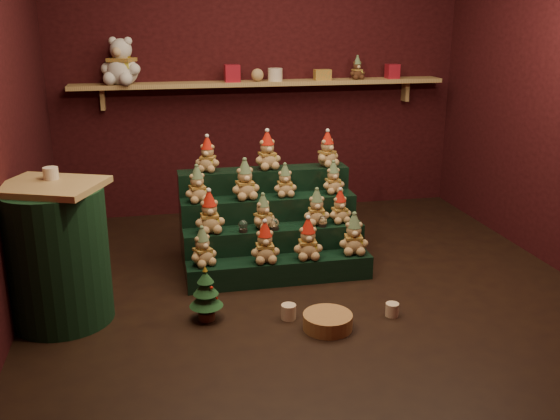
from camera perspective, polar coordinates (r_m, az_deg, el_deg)
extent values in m
plane|color=black|center=(4.67, 2.70, -7.00)|extent=(4.00, 4.00, 0.00)
cube|color=black|center=(6.28, -1.92, 12.59)|extent=(4.00, 0.10, 2.80)
cube|color=black|center=(2.39, 15.60, 3.93)|extent=(4.00, 0.10, 2.80)
cube|color=tan|center=(6.11, -1.61, 11.52)|extent=(3.60, 0.26, 0.04)
cube|color=tan|center=(6.11, -15.91, 9.74)|extent=(0.04, 0.12, 0.20)
cube|color=tan|center=(6.62, 11.38, 10.61)|extent=(0.04, 0.12, 0.20)
cube|color=black|center=(4.71, 0.00, -5.54)|extent=(1.40, 0.22, 0.18)
cube|color=black|center=(4.88, -0.53, -3.58)|extent=(1.40, 0.22, 0.36)
cube|color=black|center=(5.05, -1.03, -1.75)|extent=(1.40, 0.22, 0.54)
cube|color=black|center=(5.23, -1.49, -0.04)|extent=(1.40, 0.22, 0.72)
cylinder|color=black|center=(4.72, -3.38, -1.87)|extent=(0.07, 0.07, 0.03)
sphere|color=white|center=(4.70, -3.39, -1.34)|extent=(0.07, 0.07, 0.07)
cylinder|color=black|center=(4.76, -0.50, -1.67)|extent=(0.06, 0.06, 0.03)
sphere|color=white|center=(4.74, -0.50, -1.16)|extent=(0.07, 0.07, 0.07)
cylinder|color=black|center=(4.84, 3.90, -1.37)|extent=(0.06, 0.06, 0.03)
sphere|color=white|center=(4.83, 3.91, -0.87)|extent=(0.07, 0.07, 0.07)
cube|color=tan|center=(4.12, -20.33, 2.05)|extent=(0.76, 0.70, 0.04)
cylinder|color=black|center=(4.26, -19.67, -4.00)|extent=(0.65, 0.65, 0.89)
cylinder|color=beige|center=(4.21, -20.23, 3.17)|extent=(0.10, 0.10, 0.08)
cylinder|color=#442418|center=(4.21, -6.71, -9.55)|extent=(0.11, 0.11, 0.06)
cone|color=#163C1C|center=(4.16, -6.78, -7.98)|extent=(0.22, 0.22, 0.11)
cone|color=#163C1C|center=(4.12, -6.81, -7.00)|extent=(0.17, 0.17, 0.10)
cone|color=#163C1C|center=(4.09, -6.85, -6.08)|extent=(0.11, 0.11, 0.08)
cone|color=gold|center=(4.07, -6.88, -5.36)|extent=(0.03, 0.03, 0.03)
cylinder|color=beige|center=(4.18, 0.79, -9.29)|extent=(0.10, 0.10, 0.10)
cylinder|color=beige|center=(4.29, 10.21, -8.96)|extent=(0.09, 0.09, 0.09)
cylinder|color=#9B713E|center=(4.07, 4.37, -10.11)|extent=(0.40, 0.40, 0.10)
cube|color=#AC1A2C|center=(6.04, -4.40, 12.36)|extent=(0.14, 0.14, 0.16)
cylinder|color=beige|center=(6.11, -0.44, 12.28)|extent=(0.14, 0.14, 0.12)
cube|color=#AC1A2C|center=(6.45, 10.23, 12.38)|extent=(0.12, 0.12, 0.14)
sphere|color=tan|center=(6.07, -2.08, 12.24)|extent=(0.12, 0.12, 0.12)
cube|color=orange|center=(6.22, 3.90, 12.24)|extent=(0.16, 0.10, 0.10)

